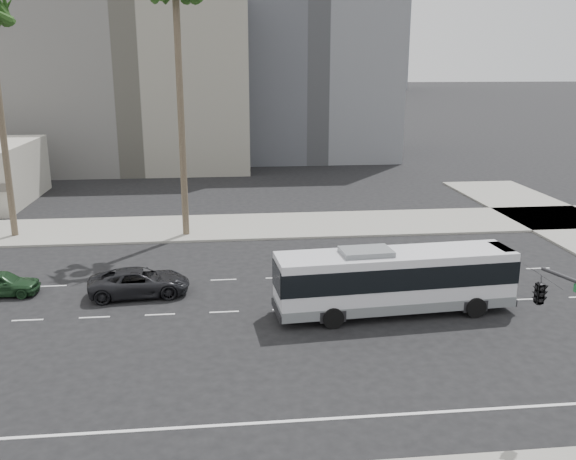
{
  "coord_description": "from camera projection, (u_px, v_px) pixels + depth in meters",
  "views": [
    {
      "loc": [
        -2.9,
        -27.32,
        11.43
      ],
      "look_at": [
        0.48,
        4.0,
        2.86
      ],
      "focal_mm": 38.42,
      "sensor_mm": 36.0,
      "label": 1
    }
  ],
  "objects": [
    {
      "name": "sidewalk_north",
      "position": [
        264.0,
        226.0,
        44.36
      ],
      "size": [
        120.0,
        7.0,
        0.15
      ],
      "primitive_type": "cube",
      "color": "gray",
      "rests_on": "ground"
    },
    {
      "name": "car_a",
      "position": [
        139.0,
        282.0,
        31.17
      ],
      "size": [
        2.77,
        5.2,
        1.39
      ],
      "primitive_type": "imported",
      "rotation": [
        0.0,
        0.0,
        1.66
      ],
      "color": "black",
      "rests_on": "ground"
    },
    {
      "name": "city_bus",
      "position": [
        395.0,
        279.0,
        28.73
      ],
      "size": [
        11.34,
        3.33,
        3.21
      ],
      "rotation": [
        0.0,
        0.0,
        0.07
      ],
      "color": "silver",
      "rests_on": "ground"
    },
    {
      "name": "highrise_right",
      "position": [
        338.0,
        2.0,
        245.62
      ],
      "size": [
        26.0,
        26.0,
        70.0
      ],
      "primitive_type": "cube",
      "color": "#595E67",
      "rests_on": "ground"
    },
    {
      "name": "midrise_gray_center",
      "position": [
        307.0,
        50.0,
        76.81
      ],
      "size": [
        20.0,
        20.0,
        26.0
      ],
      "primitive_type": "cube",
      "color": "#54575D",
      "rests_on": "ground"
    },
    {
      "name": "midrise_beige_west",
      "position": [
        138.0,
        85.0,
        69.07
      ],
      "size": [
        24.0,
        18.0,
        18.0
      ],
      "primitive_type": "cube",
      "color": "slate",
      "rests_on": "ground"
    },
    {
      "name": "traffic_signal",
      "position": [
        548.0,
        296.0,
        18.94
      ],
      "size": [
        2.5,
        3.44,
        5.39
      ],
      "rotation": [
        0.0,
        0.0,
        0.31
      ],
      "color": "#262628",
      "rests_on": "ground"
    },
    {
      "name": "car_b",
      "position": [
        0.0,
        283.0,
        31.17
      ],
      "size": [
        1.63,
        3.83,
        1.29
      ],
      "primitive_type": "imported",
      "rotation": [
        0.0,
        0.0,
        1.54
      ],
      "color": "#1D4022",
      "rests_on": "ground"
    },
    {
      "name": "highrise_far",
      "position": [
        380.0,
        20.0,
        278.3
      ],
      "size": [
        22.0,
        22.0,
        60.0
      ],
      "primitive_type": "cube",
      "color": "#595E67",
      "rests_on": "ground"
    },
    {
      "name": "ground",
      "position": [
        287.0,
        310.0,
        29.51
      ],
      "size": [
        700.0,
        700.0,
        0.0
      ],
      "primitive_type": "plane",
      "color": "black",
      "rests_on": "ground"
    }
  ]
}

